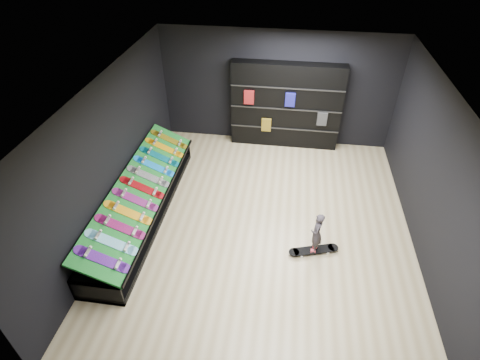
# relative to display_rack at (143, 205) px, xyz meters

# --- Properties ---
(floor) EXTENTS (6.00, 7.00, 0.01)m
(floor) POSITION_rel_display_rack_xyz_m (2.55, 0.00, -0.25)
(floor) COLOR tan
(floor) RESTS_ON ground
(ceiling) EXTENTS (6.00, 7.00, 0.01)m
(ceiling) POSITION_rel_display_rack_xyz_m (2.55, 0.00, 2.75)
(ceiling) COLOR white
(ceiling) RESTS_ON ground
(wall_back) EXTENTS (6.00, 0.02, 3.00)m
(wall_back) POSITION_rel_display_rack_xyz_m (2.55, 3.50, 1.25)
(wall_back) COLOR black
(wall_back) RESTS_ON ground
(wall_front) EXTENTS (6.00, 0.02, 3.00)m
(wall_front) POSITION_rel_display_rack_xyz_m (2.55, -3.50, 1.25)
(wall_front) COLOR black
(wall_front) RESTS_ON ground
(wall_left) EXTENTS (0.02, 7.00, 3.00)m
(wall_left) POSITION_rel_display_rack_xyz_m (-0.45, 0.00, 1.25)
(wall_left) COLOR black
(wall_left) RESTS_ON ground
(wall_right) EXTENTS (0.02, 7.00, 3.00)m
(wall_right) POSITION_rel_display_rack_xyz_m (5.55, 0.00, 1.25)
(wall_right) COLOR black
(wall_right) RESTS_ON ground
(display_rack) EXTENTS (0.90, 4.50, 0.50)m
(display_rack) POSITION_rel_display_rack_xyz_m (0.00, 0.00, 0.00)
(display_rack) COLOR black
(display_rack) RESTS_ON ground
(turf_ramp) EXTENTS (0.92, 4.50, 0.46)m
(turf_ramp) POSITION_rel_display_rack_xyz_m (0.05, 0.00, 0.46)
(turf_ramp) COLOR #0F631B
(turf_ramp) RESTS_ON display_rack
(back_shelving) EXTENTS (2.83, 0.33, 2.26)m
(back_shelving) POSITION_rel_display_rack_xyz_m (2.81, 3.32, 0.88)
(back_shelving) COLOR black
(back_shelving) RESTS_ON ground
(floor_skateboard) EXTENTS (1.00, 0.50, 0.09)m
(floor_skateboard) POSITION_rel_display_rack_xyz_m (3.59, -0.59, -0.21)
(floor_skateboard) COLOR black
(floor_skateboard) RESTS_ON ground
(child) EXTENTS (0.17, 0.22, 0.53)m
(child) POSITION_rel_display_rack_xyz_m (3.59, -0.59, 0.11)
(child) COLOR black
(child) RESTS_ON floor_skateboard
(display_board_0) EXTENTS (0.93, 0.22, 0.50)m
(display_board_0) POSITION_rel_display_rack_xyz_m (0.06, -1.90, 0.49)
(display_board_0) COLOR purple
(display_board_0) RESTS_ON turf_ramp
(display_board_1) EXTENTS (0.93, 0.22, 0.50)m
(display_board_1) POSITION_rel_display_rack_xyz_m (0.06, -1.52, 0.49)
(display_board_1) COLOR #0CB2E5
(display_board_1) RESTS_ON turf_ramp
(display_board_2) EXTENTS (0.93, 0.22, 0.50)m
(display_board_2) POSITION_rel_display_rack_xyz_m (0.06, -1.14, 0.49)
(display_board_2) COLOR #E5198C
(display_board_2) RESTS_ON turf_ramp
(display_board_3) EXTENTS (0.93, 0.22, 0.50)m
(display_board_3) POSITION_rel_display_rack_xyz_m (0.06, -0.76, 0.49)
(display_board_3) COLOR orange
(display_board_3) RESTS_ON turf_ramp
(display_board_4) EXTENTS (0.93, 0.22, 0.50)m
(display_board_4) POSITION_rel_display_rack_xyz_m (0.06, -0.38, 0.49)
(display_board_4) COLOR #2626BF
(display_board_4) RESTS_ON turf_ramp
(display_board_5) EXTENTS (0.93, 0.22, 0.50)m
(display_board_5) POSITION_rel_display_rack_xyz_m (0.06, 0.00, 0.49)
(display_board_5) COLOR red
(display_board_5) RESTS_ON turf_ramp
(display_board_6) EXTENTS (0.93, 0.22, 0.50)m
(display_board_6) POSITION_rel_display_rack_xyz_m (0.06, 0.38, 0.49)
(display_board_6) COLOR black
(display_board_6) RESTS_ON turf_ramp
(display_board_7) EXTENTS (0.93, 0.22, 0.50)m
(display_board_7) POSITION_rel_display_rack_xyz_m (0.06, 0.76, 0.49)
(display_board_7) COLOR blue
(display_board_7) RESTS_ON turf_ramp
(display_board_8) EXTENTS (0.93, 0.22, 0.50)m
(display_board_8) POSITION_rel_display_rack_xyz_m (0.06, 1.14, 0.49)
(display_board_8) COLOR #0C8C99
(display_board_8) RESTS_ON turf_ramp
(display_board_9) EXTENTS (0.93, 0.22, 0.50)m
(display_board_9) POSITION_rel_display_rack_xyz_m (0.06, 1.52, 0.49)
(display_board_9) COLOR yellow
(display_board_9) RESTS_ON turf_ramp
(display_board_10) EXTENTS (0.93, 0.22, 0.50)m
(display_board_10) POSITION_rel_display_rack_xyz_m (0.06, 1.90, 0.49)
(display_board_10) COLOR yellow
(display_board_10) RESTS_ON turf_ramp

